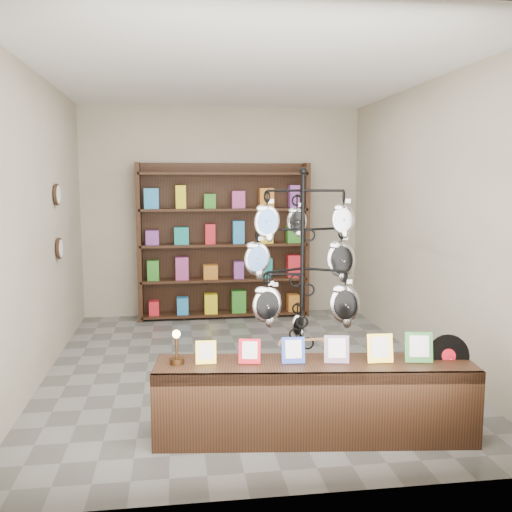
{
  "coord_description": "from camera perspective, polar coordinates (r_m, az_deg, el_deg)",
  "views": [
    {
      "loc": [
        -0.68,
        -5.77,
        1.95
      ],
      "look_at": [
        -0.0,
        -1.0,
        1.31
      ],
      "focal_mm": 40.0,
      "sensor_mm": 36.0,
      "label": 1
    }
  ],
  "objects": [
    {
      "name": "back_shelving",
      "position": [
        8.14,
        -3.23,
        1.02
      ],
      "size": [
        2.42,
        0.36,
        2.2
      ],
      "color": "black",
      "rests_on": "ground"
    },
    {
      "name": "display_tree",
      "position": [
        4.95,
        4.65,
        -1.3
      ],
      "size": [
        1.06,
        0.89,
        2.07
      ],
      "rotation": [
        0.0,
        0.0,
        -0.03
      ],
      "color": "black",
      "rests_on": "ground"
    },
    {
      "name": "ground",
      "position": [
        6.12,
        -1.31,
        -11.04
      ],
      "size": [
        5.0,
        5.0,
        0.0
      ],
      "primitive_type": "plane",
      "color": "slate",
      "rests_on": "ground"
    },
    {
      "name": "front_shelf",
      "position": [
        4.49,
        5.84,
        -14.11
      ],
      "size": [
        2.44,
        0.77,
        0.85
      ],
      "rotation": [
        0.0,
        0.0,
        -0.12
      ],
      "color": "black",
      "rests_on": "ground"
    },
    {
      "name": "wall_clocks",
      "position": [
        6.71,
        -19.18,
        3.26
      ],
      "size": [
        0.03,
        0.24,
        0.84
      ],
      "color": "black",
      "rests_on": "ground"
    },
    {
      "name": "room_envelope",
      "position": [
        5.81,
        -1.36,
        6.54
      ],
      "size": [
        5.0,
        5.0,
        5.0
      ],
      "color": "#B7AB94",
      "rests_on": "ground"
    }
  ]
}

